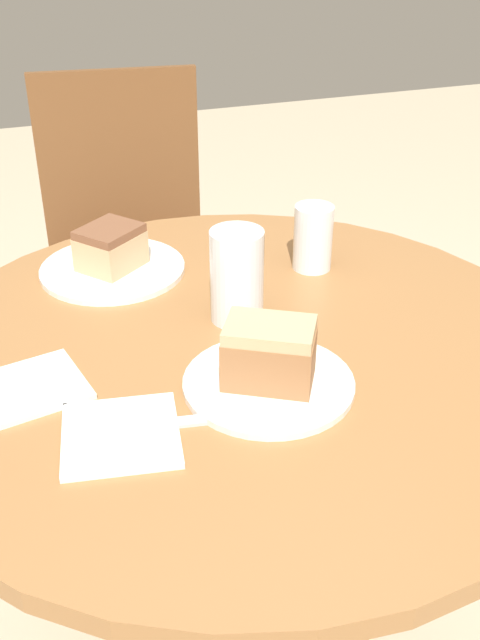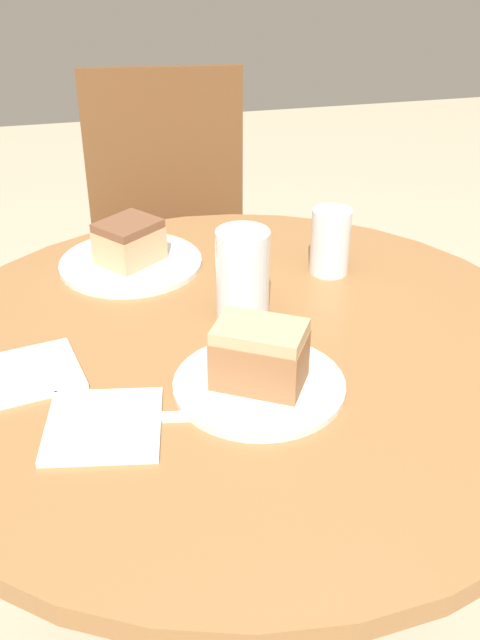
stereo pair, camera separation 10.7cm
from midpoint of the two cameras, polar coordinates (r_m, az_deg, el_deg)
table at (r=1.21m, az=-2.57°, el=-9.77°), size 0.98×0.98×0.76m
chair at (r=1.98m, az=-9.89°, el=4.41°), size 0.50×0.53×0.95m
plate_near at (r=1.00m, az=-0.97°, el=-4.97°), size 0.23×0.23×0.01m
plate_far at (r=1.32m, az=-11.99°, el=3.76°), size 0.25×0.25×0.01m
cake_slice_near at (r=0.97m, az=-0.99°, el=-2.66°), size 0.14×0.13×0.09m
cake_slice_far at (r=1.30m, az=-12.18°, el=5.38°), size 0.13×0.13×0.07m
glass_lemonade at (r=1.29m, az=3.21°, el=6.05°), size 0.07×0.07×0.11m
glass_water at (r=1.12m, az=-2.97°, el=2.87°), size 0.08×0.08×0.15m
napkin_stack at (r=0.94m, az=-12.37°, el=-8.65°), size 0.16×0.16×0.01m
fork at (r=0.95m, az=-8.27°, el=-7.88°), size 0.19×0.05×0.00m
napkin_side at (r=1.05m, az=-18.29°, el=-4.94°), size 0.15×0.15×0.01m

